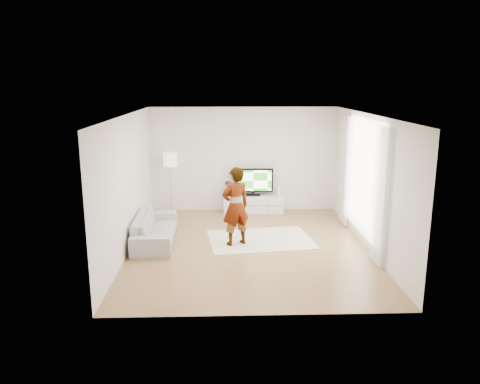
{
  "coord_description": "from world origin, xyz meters",
  "views": [
    {
      "loc": [
        -0.5,
        -9.44,
        3.45
      ],
      "look_at": [
        -0.18,
        0.4,
        1.12
      ],
      "focal_mm": 35.0,
      "sensor_mm": 36.0,
      "label": 1
    }
  ],
  "objects_px": {
    "media_console": "(253,204)",
    "television": "(253,181)",
    "sofa": "(155,229)",
    "player": "(236,206)",
    "floor_lamp": "(170,162)",
    "rug": "(260,239)"
  },
  "relations": [
    {
      "from": "television",
      "to": "sofa",
      "type": "relative_size",
      "value": 0.5
    },
    {
      "from": "media_console",
      "to": "player",
      "type": "distance_m",
      "value": 2.73
    },
    {
      "from": "media_console",
      "to": "television",
      "type": "distance_m",
      "value": 0.63
    },
    {
      "from": "floor_lamp",
      "to": "media_console",
      "type": "bearing_deg",
      "value": 1.69
    },
    {
      "from": "media_console",
      "to": "sofa",
      "type": "relative_size",
      "value": 0.76
    },
    {
      "from": "rug",
      "to": "player",
      "type": "height_order",
      "value": "player"
    },
    {
      "from": "player",
      "to": "floor_lamp",
      "type": "distance_m",
      "value": 3.07
    },
    {
      "from": "media_console",
      "to": "sofa",
      "type": "distance_m",
      "value": 3.32
    },
    {
      "from": "sofa",
      "to": "floor_lamp",
      "type": "bearing_deg",
      "value": -4.56
    },
    {
      "from": "media_console",
      "to": "floor_lamp",
      "type": "xyz_separation_m",
      "value": [
        -2.2,
        -0.06,
        1.16
      ]
    },
    {
      "from": "television",
      "to": "floor_lamp",
      "type": "relative_size",
      "value": 0.65
    },
    {
      "from": "media_console",
      "to": "rug",
      "type": "xyz_separation_m",
      "value": [
        0.02,
        -2.29,
        -0.22
      ]
    },
    {
      "from": "media_console",
      "to": "television",
      "type": "relative_size",
      "value": 1.51
    },
    {
      "from": "sofa",
      "to": "media_console",
      "type": "bearing_deg",
      "value": -45.97
    },
    {
      "from": "television",
      "to": "sofa",
      "type": "height_order",
      "value": "television"
    },
    {
      "from": "media_console",
      "to": "floor_lamp",
      "type": "distance_m",
      "value": 2.49
    },
    {
      "from": "player",
      "to": "sofa",
      "type": "xyz_separation_m",
      "value": [
        -1.76,
        0.21,
        -0.55
      ]
    },
    {
      "from": "television",
      "to": "player",
      "type": "relative_size",
      "value": 0.62
    },
    {
      "from": "media_console",
      "to": "television",
      "type": "xyz_separation_m",
      "value": [
        0.0,
        0.03,
        0.63
      ]
    },
    {
      "from": "media_console",
      "to": "sofa",
      "type": "xyz_separation_m",
      "value": [
        -2.3,
        -2.38,
        0.08
      ]
    },
    {
      "from": "television",
      "to": "floor_lamp",
      "type": "xyz_separation_m",
      "value": [
        -2.2,
        -0.09,
        0.53
      ]
    },
    {
      "from": "rug",
      "to": "player",
      "type": "relative_size",
      "value": 1.33
    }
  ]
}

